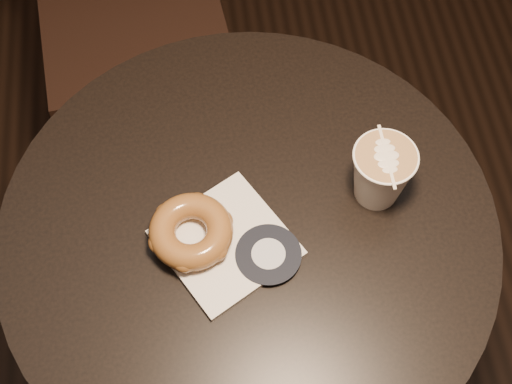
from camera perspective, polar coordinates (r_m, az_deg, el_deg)
cafe_table at (r=1.17m, az=-0.55°, el=-6.94°), size 0.70×0.70×0.75m
pastry_bag at (r=0.97m, az=-2.43°, el=-4.08°), size 0.22×0.22×0.01m
doughnut at (r=0.96m, az=-5.22°, el=-3.15°), size 0.11×0.11×0.04m
latte_cup at (r=0.99m, az=9.94°, el=1.39°), size 0.09×0.09×0.10m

